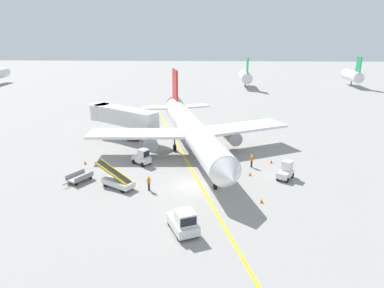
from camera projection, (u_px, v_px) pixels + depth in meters
name	position (u px, v px, depth m)	size (l,w,h in m)	color
ground_plane	(193.00, 186.00, 40.72)	(300.00, 300.00, 0.00)	gray
taxi_line_yellow	(191.00, 169.00, 45.48)	(0.30, 80.00, 0.01)	yellow
airliner	(192.00, 130.00, 50.06)	(27.90, 34.89, 10.10)	white
jet_bridge	(118.00, 115.00, 57.53)	(12.06, 9.16, 4.85)	silver
pushback_tug	(184.00, 222.00, 31.28)	(3.16, 4.06, 2.20)	silver
baggage_tug_near_wing	(286.00, 171.00, 42.38)	(2.40, 2.72, 2.10)	silver
baggage_tug_by_cargo_door	(142.00, 157.00, 46.75)	(2.69, 2.49, 2.10)	silver
belt_loader_forward_hold	(117.00, 181.00, 40.09)	(4.89, 3.74, 2.59)	silver
baggage_cart_loaded	(80.00, 177.00, 41.79)	(2.77, 3.64, 0.94)	#A5A5A8
ground_crew_marshaller	(252.00, 160.00, 45.80)	(0.36, 0.24, 1.70)	#26262D
ground_crew_wing_walker	(149.00, 183.00, 39.31)	(0.36, 0.24, 1.70)	#26262D
safety_cone_nose_left	(85.00, 162.00, 47.02)	(0.36, 0.36, 0.44)	orange
safety_cone_nose_right	(262.00, 201.00, 36.74)	(0.36, 0.36, 0.44)	orange
safety_cone_wingtip_left	(250.00, 174.00, 43.42)	(0.36, 0.36, 0.44)	orange
safety_cone_wingtip_right	(271.00, 161.00, 47.38)	(0.36, 0.36, 0.44)	orange
distant_aircraft_mid_left	(246.00, 76.00, 104.56)	(3.00, 10.10, 8.80)	silver
distant_aircraft_mid_right	(352.00, 75.00, 106.05)	(3.00, 10.10, 8.80)	silver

